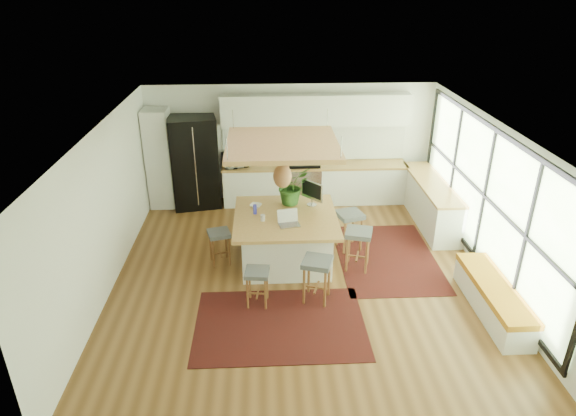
{
  "coord_description": "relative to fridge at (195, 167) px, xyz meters",
  "views": [
    {
      "loc": [
        -0.59,
        -7.51,
        4.87
      ],
      "look_at": [
        -0.2,
        0.5,
        1.1
      ],
      "focal_mm": 31.05,
      "sensor_mm": 36.0,
      "label": 1
    }
  ],
  "objects": [
    {
      "name": "ceiling_panel",
      "position": [
        1.88,
        -2.76,
        1.12
      ],
      "size": [
        1.86,
        1.86,
        0.8
      ],
      "primitive_type": null,
      "color": "#A9793C",
      "rests_on": "ceiling"
    },
    {
      "name": "back_counter_top",
      "position": [
        2.73,
        0.02,
        -0.03
      ],
      "size": [
        4.24,
        0.64,
        0.05
      ],
      "primitive_type": "cube",
      "color": "#A9793C",
      "rests_on": "back_counter_base"
    },
    {
      "name": "wall_back",
      "position": [
        2.18,
        0.34,
        0.42
      ],
      "size": [
        6.5,
        0.0,
        6.5
      ],
      "primitive_type": "plane",
      "rotation": [
        1.57,
        0.0,
        0.0
      ],
      "color": "white",
      "rests_on": "ground"
    },
    {
      "name": "stool_near_left",
      "position": [
        1.42,
        -3.96,
        -0.57
      ],
      "size": [
        0.41,
        0.41,
        0.63
      ],
      "primitive_type": null,
      "rotation": [
        0.0,
        0.0,
        -0.11
      ],
      "color": "#4A4E52",
      "rests_on": "floor"
    },
    {
      "name": "stool_left_side",
      "position": [
        0.72,
        -2.65,
        -0.57
      ],
      "size": [
        0.47,
        0.47,
        0.65
      ],
      "primitive_type": null,
      "rotation": [
        0.0,
        0.0,
        -1.3
      ],
      "color": "#4A4E52",
      "rests_on": "floor"
    },
    {
      "name": "upper_cabinets",
      "position": [
        2.73,
        0.16,
        1.22
      ],
      "size": [
        4.2,
        0.34,
        0.7
      ],
      "primitive_type": "cube",
      "color": "white",
      "rests_on": "wall_back"
    },
    {
      "name": "wall_left",
      "position": [
        -1.07,
        -3.16,
        0.42
      ],
      "size": [
        0.0,
        7.0,
        7.0
      ],
      "primitive_type": "plane",
      "rotation": [
        1.57,
        0.0,
        1.57
      ],
      "color": "white",
      "rests_on": "ground"
    },
    {
      "name": "rug_near",
      "position": [
        1.77,
        -4.52,
        -0.92
      ],
      "size": [
        2.6,
        1.8,
        0.01
      ],
      "primitive_type": "cube",
      "color": "black",
      "rests_on": "floor"
    },
    {
      "name": "microwave",
      "position": [
        0.93,
        -0.01,
        0.19
      ],
      "size": [
        0.65,
        0.5,
        0.39
      ],
      "primitive_type": "imported",
      "rotation": [
        0.0,
        0.0,
        0.37
      ],
      "color": "#A5A5AA",
      "rests_on": "back_counter_top"
    },
    {
      "name": "rug_right",
      "position": [
        3.85,
        -2.63,
        -0.92
      ],
      "size": [
        1.8,
        2.6,
        0.01
      ],
      "primitive_type": "cube",
      "color": "black",
      "rests_on": "floor"
    },
    {
      "name": "back_counter_base",
      "position": [
        2.73,
        0.02,
        -0.49
      ],
      "size": [
        4.2,
        0.6,
        0.88
      ],
      "primitive_type": "cube",
      "color": "white",
      "rests_on": "floor"
    },
    {
      "name": "island_plant",
      "position": [
        2.06,
        -2.08,
        0.29
      ],
      "size": [
        0.94,
        0.96,
        0.56
      ],
      "primitive_type": "imported",
      "rotation": [
        0.0,
        0.0,
        0.59
      ],
      "color": "#1E4C19",
      "rests_on": "island"
    },
    {
      "name": "window_wall",
      "position": [
        5.4,
        -3.16,
        0.47
      ],
      "size": [
        0.1,
        6.2,
        2.6
      ],
      "primitive_type": null,
      "color": "black",
      "rests_on": "wall_right"
    },
    {
      "name": "stool_right_front",
      "position": [
        3.22,
        -2.95,
        -0.57
      ],
      "size": [
        0.56,
        0.56,
        0.77
      ],
      "primitive_type": null,
      "rotation": [
        0.0,
        0.0,
        1.29
      ],
      "color": "#4A4E52",
      "rests_on": "floor"
    },
    {
      "name": "stool_right_back",
      "position": [
        3.18,
        -2.22,
        -0.57
      ],
      "size": [
        0.57,
        0.57,
        0.77
      ],
      "primitive_type": null,
      "rotation": [
        0.0,
        0.0,
        1.87
      ],
      "color": "#4A4E52",
      "rests_on": "floor"
    },
    {
      "name": "range",
      "position": [
        2.48,
        0.02,
        -0.43
      ],
      "size": [
        0.76,
        0.62,
        1.0
      ],
      "primitive_type": null,
      "color": "#A5A5AA",
      "rests_on": "floor"
    },
    {
      "name": "window_bench",
      "position": [
        5.13,
        -4.36,
        -0.68
      ],
      "size": [
        0.52,
        2.0,
        0.5
      ],
      "primitive_type": null,
      "color": "white",
      "rests_on": "floor"
    },
    {
      "name": "laptop",
      "position": [
        1.98,
        -3.0,
        0.12
      ],
      "size": [
        0.42,
        0.44,
        0.27
      ],
      "primitive_type": null,
      "rotation": [
        0.0,
        0.0,
        0.19
      ],
      "color": "#A5A5AA",
      "rests_on": "island"
    },
    {
      "name": "island_bowl",
      "position": [
        1.4,
        -2.23,
        0.03
      ],
      "size": [
        0.28,
        0.28,
        0.05
      ],
      "primitive_type": "imported",
      "rotation": [
        0.0,
        0.0,
        -0.38
      ],
      "color": "silver",
      "rests_on": "island"
    },
    {
      "name": "backsplash",
      "position": [
        2.73,
        0.32,
        0.43
      ],
      "size": [
        4.2,
        0.02,
        0.8
      ],
      "primitive_type": "cube",
      "color": "white",
      "rests_on": "wall_back"
    },
    {
      "name": "right_counter_top",
      "position": [
        5.11,
        -1.16,
        -0.03
      ],
      "size": [
        0.64,
        2.54,
        0.05
      ],
      "primitive_type": "cube",
      "color": "#A9793C",
      "rests_on": "right_counter_base"
    },
    {
      "name": "monitor",
      "position": [
        2.45,
        -2.19,
        0.26
      ],
      "size": [
        0.48,
        0.51,
        0.48
      ],
      "primitive_type": null,
      "rotation": [
        0.0,
        0.0,
        -0.85
      ],
      "color": "#A5A5AA",
      "rests_on": "island"
    },
    {
      "name": "island_bottle_1",
      "position": [
        1.54,
        -2.78,
        0.1
      ],
      "size": [
        0.07,
        0.07,
        0.19
      ],
      "primitive_type": "cylinder",
      "color": "silver",
      "rests_on": "island"
    },
    {
      "name": "wall_right",
      "position": [
        5.43,
        -3.16,
        0.42
      ],
      "size": [
        0.0,
        7.0,
        7.0
      ],
      "primitive_type": "plane",
      "rotation": [
        1.57,
        0.0,
        -1.57
      ],
      "color": "white",
      "rests_on": "ground"
    },
    {
      "name": "island_bottle_0",
      "position": [
        1.39,
        -2.53,
        0.1
      ],
      "size": [
        0.07,
        0.07,
        0.19
      ],
      "primitive_type": "cylinder",
      "color": "#3336CE",
      "rests_on": "island"
    },
    {
      "name": "right_counter_base",
      "position": [
        5.11,
        -1.16,
        -0.49
      ],
      "size": [
        0.6,
        2.5,
        0.88
      ],
      "primitive_type": "cube",
      "color": "white",
      "rests_on": "floor"
    },
    {
      "name": "wall_front",
      "position": [
        2.18,
        -6.66,
        0.42
      ],
      "size": [
        6.5,
        0.0,
        6.5
      ],
      "primitive_type": "plane",
      "rotation": [
        -1.57,
        0.0,
        0.0
      ],
      "color": "white",
      "rests_on": "ground"
    },
    {
      "name": "floor",
      "position": [
        2.18,
        -3.16,
        -0.93
      ],
      "size": [
        7.0,
        7.0,
        0.0
      ],
      "primitive_type": "plane",
      "color": "brown",
      "rests_on": "ground"
    },
    {
      "name": "island",
      "position": [
        1.94,
        -2.63,
        -0.46
      ],
      "size": [
        1.85,
        1.85,
        0.93
      ],
      "primitive_type": null,
      "color": "#A9793C",
      "rests_on": "floor"
    },
    {
      "name": "pantry",
      "position": [
        -0.77,
        0.02,
        0.2
      ],
      "size": [
        0.55,
        0.6,
        2.25
      ],
      "primitive_type": "cube",
      "color": "white",
      "rests_on": "floor"
    },
    {
      "name": "ceiling",
      "position": [
        2.18,
        -3.16,
        1.78
      ],
      "size": [
        7.0,
        7.0,
        0.0
      ],
      "primitive_type": "plane",
      "rotation": [
        3.14,
        0.0,
        0.0
      ],
      "color": "white",
      "rests_on": "ground"
    },
    {
      "name": "fridge",
      "position": [
        0.0,
        0.0,
        0.0
      ],
      "size": [
        1.16,
        0.98,
        2.08
      ],
      "primitive_type": null,
      "rotation": [
        0.0,
        0.0,
        0.18
      ],
      "color": "black",
      "rests_on": "floor"
    },
    {
      "name": "stool_near_right",
      "position": [
        2.39,
        -3.9,
        -0.57
      ],
      "size": [
        0.57,
        0.57,
        0.76
      ],
      "primitive_type": null,
      "rotation": [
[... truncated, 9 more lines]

